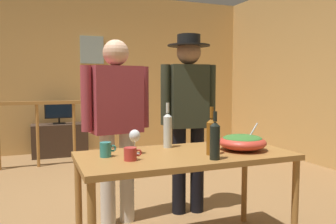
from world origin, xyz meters
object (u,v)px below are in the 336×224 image
at_px(mug_red, 131,154).
at_px(person_standing_left, 117,116).
at_px(stair_railing, 34,124).
at_px(person_standing_right, 188,108).
at_px(wine_bottle_amber, 211,135).
at_px(wine_glass, 135,137).
at_px(mug_teal, 106,150).
at_px(salad_bowl, 242,141).
at_px(serving_table, 186,163).
at_px(wine_bottle_clear, 168,129).
at_px(wine_bottle_dark, 215,140).
at_px(framed_picture, 92,50).
at_px(tv_console, 60,140).
at_px(flat_screen_tv, 59,111).

xyz_separation_m(mug_red, person_standing_left, (0.09, 0.77, 0.18)).
distance_m(stair_railing, person_standing_right, 2.79).
height_order(wine_bottle_amber, person_standing_right, person_standing_right).
height_order(wine_glass, mug_teal, wine_glass).
distance_m(salad_bowl, person_standing_right, 0.78).
relative_size(wine_bottle_amber, person_standing_left, 0.21).
distance_m(serving_table, wine_bottle_clear, 0.33).
relative_size(stair_railing, wine_bottle_dark, 10.01).
bearing_deg(salad_bowl, person_standing_left, 136.40).
distance_m(serving_table, person_standing_left, 0.83).
bearing_deg(framed_picture, mug_teal, -97.88).
relative_size(serving_table, salad_bowl, 4.27).
xyz_separation_m(person_standing_left, person_standing_right, (0.69, -0.00, 0.04)).
height_order(serving_table, salad_bowl, salad_bowl).
bearing_deg(serving_table, wine_bottle_clear, 100.24).
bearing_deg(salad_bowl, wine_glass, 168.41).
xyz_separation_m(tv_console, wine_bottle_clear, (0.58, -3.54, 0.61)).
bearing_deg(person_standing_left, mug_teal, 61.64).
distance_m(flat_screen_tv, person_standing_right, 3.21).
bearing_deg(wine_bottle_clear, framed_picture, 89.46).
bearing_deg(person_standing_right, salad_bowl, 106.36).
xyz_separation_m(wine_bottle_dark, person_standing_left, (-0.44, 0.95, 0.09)).
bearing_deg(mug_teal, wine_glass, 5.14).
distance_m(wine_bottle_clear, person_standing_left, 0.55).
distance_m(wine_glass, wine_bottle_clear, 0.33).
bearing_deg(wine_bottle_amber, mug_red, 176.24).
height_order(stair_railing, wine_bottle_clear, wine_bottle_clear).
distance_m(stair_railing, flat_screen_tv, 0.78).
height_order(wine_bottle_amber, mug_teal, wine_bottle_amber).
xyz_separation_m(flat_screen_tv, mug_red, (0.20, -3.83, 0.01)).
relative_size(framed_picture, mug_teal, 4.30).
relative_size(wine_bottle_dark, mug_red, 2.65).
height_order(mug_teal, person_standing_left, person_standing_left).
bearing_deg(wine_glass, person_standing_left, 89.48).
height_order(flat_screen_tv, wine_glass, flat_screen_tv).
height_order(framed_picture, person_standing_right, framed_picture).
height_order(framed_picture, stair_railing, framed_picture).
relative_size(tv_console, mug_red, 7.44).
distance_m(framed_picture, wine_bottle_amber, 4.29).
distance_m(framed_picture, wine_bottle_clear, 3.94).
bearing_deg(person_standing_left, stair_railing, -82.92).
height_order(framed_picture, wine_bottle_amber, framed_picture).
height_order(framed_picture, serving_table, framed_picture).
xyz_separation_m(wine_bottle_dark, mug_red, (-0.52, 0.18, -0.09)).
relative_size(wine_bottle_clear, person_standing_left, 0.22).
relative_size(framed_picture, wine_bottle_clear, 1.39).
xyz_separation_m(tv_console, wine_glass, (0.28, -3.67, 0.59)).
bearing_deg(tv_console, person_standing_left, -84.78).
xyz_separation_m(wine_glass, person_standing_right, (0.69, 0.59, 0.14)).
distance_m(tv_console, wine_bottle_amber, 4.02).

